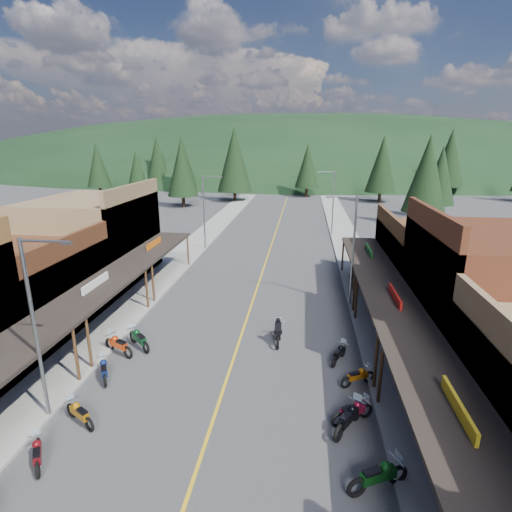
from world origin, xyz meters
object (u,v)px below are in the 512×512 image
(streetlight_1, at_px, (205,209))
(pine_4, at_px, (382,164))
(shop_east_2, at_px, (494,297))
(pine_3, at_px, (307,166))
(bike_west_6, at_px, (104,369))
(bike_west_7, at_px, (118,344))
(pine_5, at_px, (450,158))
(shop_east_3, at_px, (435,262))
(bike_west_8, at_px, (139,338))
(pine_11, at_px, (427,174))
(shop_west_2, at_px, (20,292))
(rider_on_bike, at_px, (278,332))
(pine_10, at_px, (182,168))
(bike_west_5, at_px, (79,412))
(pedestrian_east_a, at_px, (429,416))
(bike_west_4, at_px, (37,452))
(shop_west_3, at_px, (96,239))
(streetlight_0, at_px, (37,323))
(bike_east_4, at_px, (378,475))
(pine_9, at_px, (440,176))
(bike_east_7, at_px, (358,376))
(bike_east_6, at_px, (352,411))
(pine_0, at_px, (98,165))
(pine_8, at_px, (137,178))
(pedestrian_east_b, at_px, (353,277))
(streetlight_3, at_px, (332,201))
(pine_1, at_px, (182,160))
(pine_2, at_px, (234,160))
(pine_7, at_px, (158,159))
(streetlight_2, at_px, (351,246))

(streetlight_1, distance_m, pine_4, 45.54)
(shop_east_2, relative_size, pine_3, 0.99)
(bike_west_6, bearing_deg, bike_west_7, 69.60)
(pine_5, bearing_deg, shop_east_3, -108.45)
(pine_5, distance_m, bike_west_8, 82.31)
(shop_east_3, xyz_separation_m, pine_4, (4.25, 48.70, 4.70))
(pine_11, bearing_deg, bike_west_8, -124.11)
(shop_west_2, distance_m, pine_11, 49.79)
(bike_west_7, relative_size, rider_on_bike, 1.00)
(pine_10, relative_size, bike_west_5, 5.80)
(pine_4, bearing_deg, pedestrian_east_a, -98.03)
(bike_west_4, bearing_deg, shop_west_3, 78.54)
(streetlight_0, xyz_separation_m, pine_4, (24.95, 66.00, 2.78))
(shop_east_3, distance_m, bike_east_4, 20.91)
(pine_3, distance_m, pine_9, 29.00)
(rider_on_bike, bearing_deg, bike_east_4, -70.81)
(pine_3, bearing_deg, streetlight_1, -103.98)
(pine_10, distance_m, bike_east_7, 57.81)
(pine_3, bearing_deg, bike_east_7, -87.93)
(bike_east_4, height_order, bike_east_6, bike_east_4)
(pine_0, distance_m, pedestrian_east_a, 83.34)
(pine_8, distance_m, bike_east_4, 56.16)
(pedestrian_east_b, bearing_deg, bike_west_6, 27.00)
(shop_west_3, height_order, bike_east_7, shop_west_3)
(shop_east_3, relative_size, bike_west_6, 5.39)
(streetlight_0, relative_size, pine_9, 0.74)
(shop_east_2, height_order, pine_3, pine_3)
(pine_5, height_order, pine_8, pine_5)
(streetlight_1, relative_size, streetlight_3, 1.00)
(pine_4, height_order, pedestrian_east_a, pine_4)
(rider_on_bike, bearing_deg, bike_west_8, -171.24)
(pine_1, bearing_deg, pine_4, -13.39)
(pine_5, bearing_deg, shop_west_2, -124.19)
(bike_west_5, bearing_deg, pedestrian_east_b, -5.89)
(shop_east_3, bearing_deg, pine_10, 129.37)
(bike_west_8, bearing_deg, bike_east_6, -71.63)
(pine_2, xyz_separation_m, pedestrian_east_a, (18.78, -63.36, -6.93))
(streetlight_0, xyz_separation_m, pine_1, (-17.05, 76.00, 2.78))
(pine_3, distance_m, pine_5, 30.63)
(streetlight_1, bearing_deg, bike_east_6, -64.36)
(pedestrian_east_b, bearing_deg, shop_west_2, 5.02)
(bike_west_5, bearing_deg, bike_west_8, 31.88)
(pine_3, bearing_deg, pedestrian_east_a, -86.17)
(pine_11, bearing_deg, pine_8, 177.27)
(pine_5, distance_m, pedestrian_east_a, 81.66)
(pine_5, relative_size, bike_east_7, 7.51)
(streetlight_0, bearing_deg, pedestrian_east_a, 2.34)
(shop_east_2, xyz_separation_m, pine_9, (10.22, 43.30, 2.86))
(pine_7, xyz_separation_m, bike_west_8, (26.41, -75.79, -6.59))
(streetlight_2, height_order, pine_0, pine_0)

